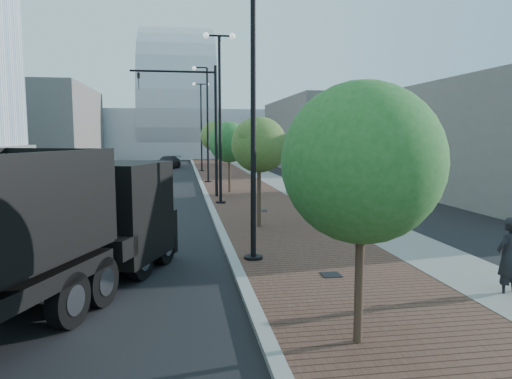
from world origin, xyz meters
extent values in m
cube|color=#4C2D23|center=(3.50, 40.00, 0.06)|extent=(7.00, 140.00, 0.12)
cube|color=slate|center=(6.20, 40.00, 0.07)|extent=(2.40, 140.00, 0.13)
cube|color=gray|center=(0.00, 40.00, 0.07)|extent=(0.30, 140.00, 0.14)
cube|color=slate|center=(-13.00, 40.00, 0.06)|extent=(4.00, 140.00, 0.12)
cube|color=black|center=(-3.45, 9.73, 1.75)|extent=(3.36, 3.42, 2.68)
cube|color=black|center=(-2.91, 11.13, 0.88)|extent=(2.49, 1.36, 1.34)
cube|color=black|center=(-3.98, 8.33, 1.08)|extent=(2.70, 1.69, 0.52)
cube|color=black|center=(-4.32, 7.43, 2.52)|extent=(2.45, 1.03, 2.06)
cylinder|color=black|center=(-4.67, 9.55, 0.57)|extent=(0.69, 1.17, 1.13)
cylinder|color=silver|center=(-4.67, 9.55, 0.57)|extent=(0.55, 0.70, 0.62)
cylinder|color=black|center=(-2.65, 8.78, 0.57)|extent=(0.69, 1.17, 1.13)
cylinder|color=silver|center=(-2.65, 8.78, 0.57)|extent=(0.55, 0.70, 0.62)
cylinder|color=black|center=(-4.10, 11.05, 0.57)|extent=(0.69, 1.17, 1.13)
cylinder|color=silver|center=(-4.10, 11.05, 0.57)|extent=(0.55, 0.70, 0.62)
cylinder|color=black|center=(-2.08, 10.28, 0.57)|extent=(0.69, 1.17, 1.13)
cylinder|color=silver|center=(-2.08, 10.28, 0.57)|extent=(0.55, 0.70, 0.62)
cylinder|color=black|center=(-3.79, 5.79, 0.57)|extent=(0.69, 1.17, 1.13)
cylinder|color=silver|center=(-3.79, 5.79, 0.57)|extent=(0.55, 0.70, 0.62)
cylinder|color=black|center=(-5.38, 7.68, 0.57)|extent=(0.69, 1.17, 1.13)
cylinder|color=silver|center=(-5.38, 7.68, 0.57)|extent=(0.55, 0.70, 0.62)
cylinder|color=black|center=(-3.36, 6.91, 0.57)|extent=(0.69, 1.17, 1.13)
cylinder|color=silver|center=(-3.36, 6.91, 0.57)|extent=(0.55, 0.70, 0.62)
imported|color=white|center=(-4.54, 9.11, 0.83)|extent=(2.97, 5.33, 1.66)
imported|color=black|center=(-6.35, 25.53, 0.62)|extent=(3.14, 4.82, 1.23)
imported|color=black|center=(-3.12, 51.66, 0.73)|extent=(3.43, 5.39, 1.45)
imported|color=black|center=(6.09, 6.02, 0.97)|extent=(0.82, 0.68, 1.94)
cylinder|color=black|center=(0.60, 10.00, 0.10)|extent=(0.56, 0.56, 0.20)
cylinder|color=black|center=(0.60, 10.00, 4.62)|extent=(0.16, 0.16, 9.00)
cylinder|color=black|center=(0.60, 22.00, 0.10)|extent=(0.56, 0.56, 0.20)
cylinder|color=black|center=(0.60, 22.00, 4.62)|extent=(0.16, 0.16, 9.00)
cylinder|color=black|center=(0.60, 22.00, 9.12)|extent=(1.40, 0.10, 0.10)
sphere|color=silver|center=(-0.10, 22.00, 9.12)|extent=(0.32, 0.32, 0.32)
sphere|color=silver|center=(1.30, 22.00, 9.12)|extent=(0.32, 0.32, 0.32)
cylinder|color=black|center=(0.60, 34.00, 0.10)|extent=(0.56, 0.56, 0.20)
cylinder|color=black|center=(0.60, 34.00, 4.62)|extent=(0.16, 0.16, 9.00)
cylinder|color=black|center=(0.10, 34.00, 9.12)|extent=(1.00, 0.10, 0.10)
sphere|color=silver|center=(-0.40, 34.00, 9.05)|extent=(0.32, 0.32, 0.32)
cylinder|color=black|center=(0.60, 46.00, 0.10)|extent=(0.56, 0.56, 0.20)
cylinder|color=black|center=(0.60, 46.00, 4.62)|extent=(0.16, 0.16, 9.00)
cylinder|color=black|center=(0.60, 46.00, 9.12)|extent=(1.40, 0.10, 0.10)
sphere|color=silver|center=(-0.10, 46.00, 9.12)|extent=(0.32, 0.32, 0.32)
sphere|color=silver|center=(1.30, 46.00, 9.12)|extent=(0.32, 0.32, 0.32)
cylinder|color=black|center=(0.60, 25.00, 4.00)|extent=(0.18, 0.18, 8.00)
cylinder|color=black|center=(-1.90, 25.00, 7.60)|extent=(5.00, 0.12, 0.12)
imported|color=black|center=(-3.90, 25.00, 7.00)|extent=(0.16, 0.20, 1.00)
cylinder|color=#382619|center=(1.60, 4.00, 1.57)|extent=(0.16, 0.16, 3.15)
sphere|color=#246121|center=(1.60, 4.00, 3.37)|extent=(2.83, 2.83, 2.83)
sphere|color=#246121|center=(2.00, 4.30, 3.15)|extent=(1.98, 1.98, 1.98)
sphere|color=#246121|center=(1.30, 3.70, 3.69)|extent=(1.70, 1.70, 1.70)
cylinder|color=#382619|center=(1.60, 15.00, 1.62)|extent=(0.16, 0.16, 3.24)
sphere|color=#3F6021|center=(1.60, 15.00, 3.47)|extent=(2.26, 2.26, 2.26)
sphere|color=#3F6021|center=(2.00, 15.30, 3.24)|extent=(1.58, 1.58, 1.58)
sphere|color=#3F6021|center=(1.30, 14.70, 3.79)|extent=(1.35, 1.35, 1.35)
cylinder|color=#382619|center=(1.60, 27.00, 1.59)|extent=(0.16, 0.16, 3.18)
sphere|color=#1F5C21|center=(1.60, 27.00, 3.41)|extent=(2.68, 2.68, 2.68)
sphere|color=#1F5C21|center=(2.00, 27.30, 3.18)|extent=(1.87, 1.87, 1.87)
sphere|color=#1F5C21|center=(1.30, 26.70, 3.72)|extent=(1.61, 1.61, 1.61)
cylinder|color=#382619|center=(1.60, 39.00, 1.76)|extent=(0.16, 0.16, 3.53)
sphere|color=#436221|center=(1.60, 39.00, 3.78)|extent=(2.76, 2.76, 2.76)
sphere|color=#436221|center=(2.00, 39.30, 3.53)|extent=(1.93, 1.93, 1.93)
sphere|color=#436221|center=(1.30, 38.70, 4.13)|extent=(1.66, 1.66, 1.66)
cube|color=#B2B7BD|center=(-2.00, 85.00, 4.00)|extent=(50.00, 28.00, 8.00)
cube|color=#68635E|center=(-20.00, 60.00, 5.00)|extent=(14.00, 20.00, 10.00)
cube|color=#605C57|center=(16.00, 50.00, 4.00)|extent=(12.00, 22.00, 8.00)
cube|color=black|center=(2.40, 8.00, 0.13)|extent=(0.50, 0.50, 0.02)
cube|color=black|center=(2.40, 19.00, 0.13)|extent=(0.50, 0.50, 0.02)
camera|label=1|loc=(-1.50, -3.76, 3.84)|focal=32.98mm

